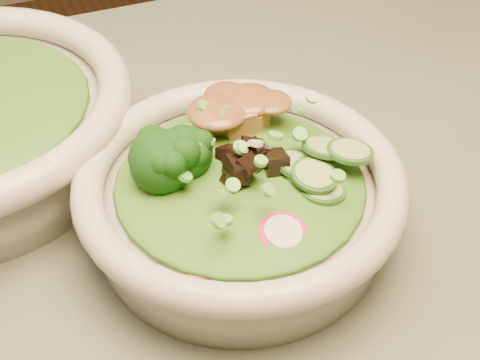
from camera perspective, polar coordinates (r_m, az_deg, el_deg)
name	(u,v)px	position (r m, az deg, el deg)	size (l,w,h in m)	color
dining_table	(275,311)	(0.62, 3.04, -11.12)	(1.20, 0.80, 0.75)	black
salad_bowl	(240,198)	(0.50, 0.00, -1.58)	(0.25, 0.25, 0.07)	beige
lettuce_bed	(240,179)	(0.49, 0.00, 0.09)	(0.19, 0.19, 0.02)	#216214
broccoli_florets	(161,173)	(0.48, -6.78, 0.60)	(0.07, 0.06, 0.04)	black
radish_slices	(255,236)	(0.44, 1.32, -4.79)	(0.10, 0.04, 0.02)	#B40D46
cucumber_slices	(321,163)	(0.49, 6.92, 1.47)	(0.06, 0.06, 0.03)	#92BC68
mushroom_heap	(238,157)	(0.49, -0.16, 2.01)	(0.06, 0.06, 0.04)	black
tofu_cubes	(233,120)	(0.53, -0.62, 5.11)	(0.08, 0.05, 0.03)	#A67537
peanut_sauce	(233,108)	(0.52, -0.63, 6.15)	(0.06, 0.05, 0.01)	brown
scallion_garnish	(240,157)	(0.47, 0.00, 2.00)	(0.17, 0.17, 0.02)	#5DC043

